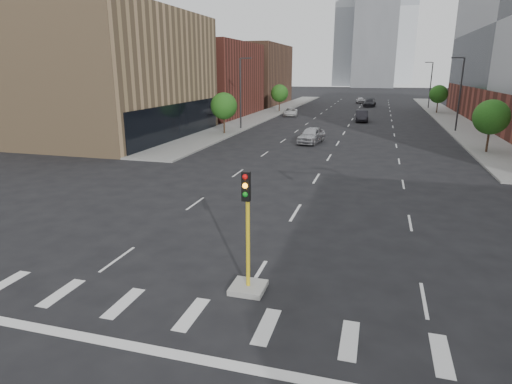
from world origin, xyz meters
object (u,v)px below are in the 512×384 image
at_px(median_traffic_signal, 248,266).
at_px(car_distant, 360,100).
at_px(car_mid_right, 362,116).
at_px(car_far_left, 291,112).
at_px(car_deep_right, 370,103).
at_px(car_near_left, 311,135).

xyz_separation_m(median_traffic_signal, car_distant, (-0.43, 91.40, -0.21)).
relative_size(median_traffic_signal, car_distant, 0.98).
xyz_separation_m(car_mid_right, car_far_left, (-12.00, 5.00, -0.16)).
distance_m(median_traffic_signal, car_deep_right, 82.57).
bearing_deg(median_traffic_signal, car_near_left, 94.90).
height_order(car_mid_right, car_distant, car_mid_right).
distance_m(median_traffic_signal, car_far_left, 60.27).
bearing_deg(car_mid_right, car_distant, 88.38).
relative_size(car_near_left, car_far_left, 1.04).
xyz_separation_m(median_traffic_signal, car_deep_right, (1.92, 82.54, -0.19)).
height_order(car_far_left, car_deep_right, car_deep_right).
distance_m(median_traffic_signal, car_distant, 91.40).
bearing_deg(car_distant, median_traffic_signal, -98.66).
distance_m(car_near_left, car_far_left, 28.03).
relative_size(car_mid_right, car_deep_right, 0.93).
relative_size(car_far_left, car_deep_right, 0.89).
bearing_deg(median_traffic_signal, car_deep_right, 88.67).
bearing_deg(car_deep_right, car_far_left, -112.61).
xyz_separation_m(median_traffic_signal, car_mid_right, (1.50, 54.34, -0.14)).
bearing_deg(median_traffic_signal, car_far_left, 100.03).
distance_m(car_near_left, car_distant, 59.05).
xyz_separation_m(car_far_left, car_distant, (10.07, 32.05, 0.09)).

